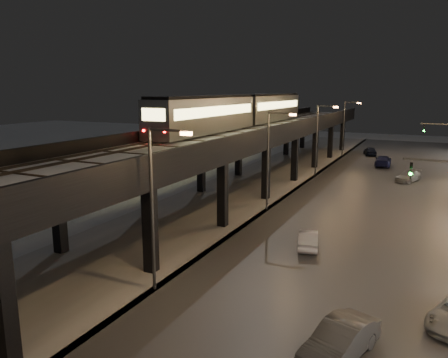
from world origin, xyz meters
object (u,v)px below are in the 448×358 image
at_px(car_far_white, 370,151).
at_px(car_onc_white, 408,177).
at_px(car_near_white, 308,240).
at_px(car_onc_silver, 340,342).
at_px(subway_train, 242,110).
at_px(car_mid_dark, 383,161).

xyz_separation_m(car_far_white, car_onc_white, (6.99, -19.90, -0.08)).
bearing_deg(car_near_white, car_onc_silver, 96.68).
relative_size(subway_train, car_far_white, 8.89).
bearing_deg(car_mid_dark, car_onc_silver, 90.39).
bearing_deg(car_onc_white, car_far_white, 128.13).
bearing_deg(car_onc_silver, car_near_white, 127.51).
xyz_separation_m(car_mid_dark, car_onc_silver, (3.41, -49.19, -0.01)).
xyz_separation_m(car_onc_silver, car_onc_white, (0.51, 39.26, -0.11)).
bearing_deg(subway_train, car_mid_dark, 48.67).
relative_size(car_onc_silver, car_onc_white, 1.03).
bearing_deg(car_far_white, car_onc_silver, 80.07).
height_order(subway_train, car_mid_dark, subway_train).
height_order(subway_train, car_near_white, subway_train).
distance_m(car_near_white, car_onc_silver, 12.80).
height_order(car_near_white, car_onc_silver, car_onc_silver).
bearing_deg(car_onc_white, car_near_white, -81.63).
bearing_deg(car_mid_dark, car_near_white, 84.75).
bearing_deg(car_mid_dark, car_onc_white, 107.97).
bearing_deg(subway_train, car_far_white, 66.31).
distance_m(subway_train, car_mid_dark, 23.78).
distance_m(car_mid_dark, car_onc_white, 10.68).
height_order(car_mid_dark, car_far_white, car_mid_dark).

